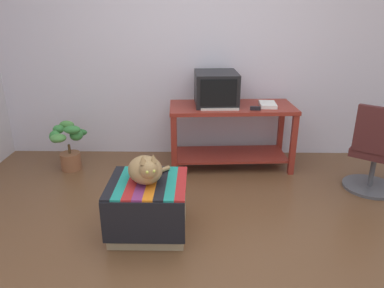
% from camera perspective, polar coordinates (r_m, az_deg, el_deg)
% --- Properties ---
extents(ground_plane, '(14.00, 14.00, 0.00)m').
position_cam_1_polar(ground_plane, '(2.83, 1.01, -16.79)').
color(ground_plane, brown).
extents(back_wall, '(8.00, 0.10, 2.60)m').
position_cam_1_polar(back_wall, '(4.31, 1.13, 15.19)').
color(back_wall, silver).
rests_on(back_wall, ground_plane).
extents(desk, '(1.39, 0.66, 0.72)m').
position_cam_1_polar(desk, '(4.05, 6.22, 2.92)').
color(desk, maroon).
rests_on(desk, ground_plane).
extents(tv_monitor, '(0.48, 0.55, 0.35)m').
position_cam_1_polar(tv_monitor, '(4.00, 3.82, 8.72)').
color(tv_monitor, black).
rests_on(tv_monitor, desk).
extents(keyboard, '(0.41, 0.17, 0.02)m').
position_cam_1_polar(keyboard, '(3.84, 4.36, 5.73)').
color(keyboard, beige).
rests_on(keyboard, desk).
extents(book, '(0.18, 0.26, 0.04)m').
position_cam_1_polar(book, '(4.02, 11.89, 6.13)').
color(book, white).
rests_on(book, desk).
extents(ottoman_with_blanket, '(0.61, 0.59, 0.45)m').
position_cam_1_polar(ottoman_with_blanket, '(2.96, -6.93, -9.82)').
color(ottoman_with_blanket, tan).
rests_on(ottoman_with_blanket, ground_plane).
extents(cat, '(0.36, 0.43, 0.28)m').
position_cam_1_polar(cat, '(2.80, -7.30, -4.03)').
color(cat, '#9E7A4C').
rests_on(cat, ottoman_with_blanket).
extents(potted_plant, '(0.36, 0.40, 0.54)m').
position_cam_1_polar(potted_plant, '(4.23, -18.94, -0.22)').
color(potted_plant, brown).
rests_on(potted_plant, ground_plane).
extents(office_chair, '(0.59, 0.59, 0.89)m').
position_cam_1_polar(office_chair, '(3.92, 26.92, -1.52)').
color(office_chair, '#4C4C51').
rests_on(office_chair, ground_plane).
extents(stapler, '(0.11, 0.05, 0.04)m').
position_cam_1_polar(stapler, '(3.84, 9.98, 5.58)').
color(stapler, black).
rests_on(stapler, desk).
extents(pen, '(0.13, 0.06, 0.01)m').
position_cam_1_polar(pen, '(4.06, 11.68, 6.09)').
color(pen, '#2351B2').
rests_on(pen, desk).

